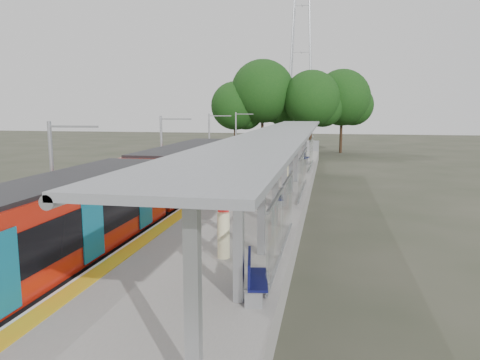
# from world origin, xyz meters

# --- Properties ---
(trackbed) EXTENTS (3.00, 70.00, 0.24)m
(trackbed) POSITION_xyz_m (-4.50, 20.00, 0.12)
(trackbed) COLOR #59544C
(trackbed) RESTS_ON ground
(platform) EXTENTS (6.00, 50.00, 1.00)m
(platform) POSITION_xyz_m (0.00, 20.00, 0.50)
(platform) COLOR gray
(platform) RESTS_ON ground
(tactile_strip) EXTENTS (0.60, 50.00, 0.02)m
(tactile_strip) POSITION_xyz_m (-2.55, 20.00, 1.01)
(tactile_strip) COLOR gold
(tactile_strip) RESTS_ON platform
(end_fence) EXTENTS (6.00, 0.10, 1.20)m
(end_fence) POSITION_xyz_m (0.00, 44.95, 1.60)
(end_fence) COLOR #9EA0A5
(end_fence) RESTS_ON platform
(train) EXTENTS (2.74, 27.60, 3.62)m
(train) POSITION_xyz_m (-4.50, 11.20, 2.05)
(train) COLOR black
(train) RESTS_ON ground
(canopy) EXTENTS (3.27, 38.00, 3.66)m
(canopy) POSITION_xyz_m (1.61, 16.19, 4.20)
(canopy) COLOR #9EA0A5
(canopy) RESTS_ON platform
(pylon) EXTENTS (8.00, 4.00, 38.00)m
(pylon) POSITION_xyz_m (-1.00, 73.00, 19.00)
(pylon) COLOR #9EA0A5
(pylon) RESTS_ON ground
(tree_cluster) EXTENTS (20.36, 10.47, 12.04)m
(tree_cluster) POSITION_xyz_m (-0.98, 52.06, 7.11)
(tree_cluster) COLOR #382316
(tree_cluster) RESTS_ON ground
(catenary_masts) EXTENTS (2.08, 48.16, 5.40)m
(catenary_masts) POSITION_xyz_m (-6.22, 19.00, 2.91)
(catenary_masts) COLOR #9EA0A5
(catenary_masts) RESTS_ON ground
(bench_near) EXTENTS (0.76, 1.72, 1.13)m
(bench_near) POSITION_xyz_m (2.34, 2.31, 1.60)
(bench_near) COLOR #0F114B
(bench_near) RESTS_ON platform
(bench_mid) EXTENTS (0.60, 1.42, 0.94)m
(bench_mid) POSITION_xyz_m (1.66, 13.92, 1.50)
(bench_mid) COLOR #0F114B
(bench_mid) RESTS_ON platform
(bench_far) EXTENTS (0.84, 1.77, 1.17)m
(bench_far) POSITION_xyz_m (1.97, 32.44, 1.61)
(bench_far) COLOR #0F114B
(bench_far) RESTS_ON platform
(info_pillar_near) EXTENTS (0.41, 0.41, 1.80)m
(info_pillar_near) POSITION_xyz_m (0.85, 5.34, 1.78)
(info_pillar_near) COLOR beige
(info_pillar_near) RESTS_ON platform
(info_pillar_far) EXTENTS (0.41, 0.41, 1.84)m
(info_pillar_far) POSITION_xyz_m (1.34, 22.23, 1.80)
(info_pillar_far) COLOR beige
(info_pillar_far) RESTS_ON platform
(litter_bin) EXTENTS (0.47, 0.47, 0.96)m
(litter_bin) POSITION_xyz_m (1.79, 17.43, 1.48)
(litter_bin) COLOR #9EA0A5
(litter_bin) RESTS_ON platform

